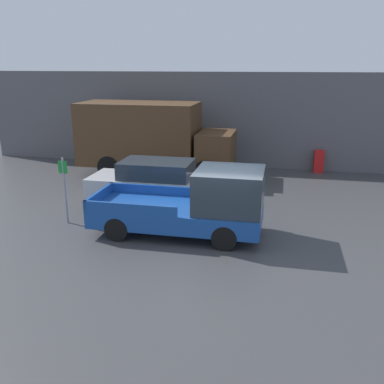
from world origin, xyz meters
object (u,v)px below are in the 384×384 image
pickup_truck (197,205)px  parking_sign (65,187)px  delivery_truck (150,136)px  newspaper_box (319,161)px  car (154,182)px

pickup_truck → parking_sign: parking_sign is taller
delivery_truck → pickup_truck: bearing=-62.3°
newspaper_box → car: bearing=-135.4°
parking_sign → newspaper_box: (8.59, 8.87, -0.71)m
delivery_truck → parking_sign: bearing=-96.4°
pickup_truck → delivery_truck: bearing=117.7°
pickup_truck → car: bearing=128.6°
car → delivery_truck: delivery_truck is taller
car → delivery_truck: (-1.47, 4.21, 0.97)m
parking_sign → newspaper_box: size_ratio=2.06×
car → newspaper_box: (6.36, 6.27, -0.30)m
car → parking_sign: bearing=-130.7°
car → delivery_truck: bearing=109.2°
pickup_truck → parking_sign: size_ratio=2.36×
pickup_truck → delivery_truck: (-3.63, 6.91, 0.84)m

